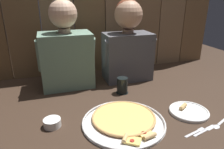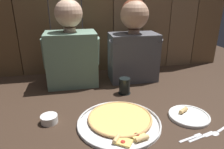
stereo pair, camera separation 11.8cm
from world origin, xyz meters
TOP-DOWN VIEW (x-y plane):
  - ground_plane at (0.00, 0.00)m, footprint 3.20×3.20m
  - pizza_tray at (-0.01, -0.11)m, footprint 0.42×0.42m
  - dinner_plate at (0.36, -0.14)m, footprint 0.21×0.21m
  - drinking_glass at (0.10, 0.21)m, footprint 0.08×0.08m
  - dipping_bowl at (-0.35, -0.04)m, footprint 0.08×0.08m
  - table_fork at (0.29, -0.29)m, footprint 0.13×0.05m
  - table_knife at (0.33, -0.30)m, footprint 0.15×0.06m
  - table_spoon at (0.43, -0.28)m, footprint 0.14×0.07m
  - diner_left at (-0.22, 0.44)m, footprint 0.38×0.23m
  - diner_right at (0.22, 0.44)m, footprint 0.38×0.21m

SIDE VIEW (x-z plane):
  - ground_plane at x=0.00m, z-range 0.00..0.00m
  - table_knife at x=0.33m, z-range 0.00..0.00m
  - table_fork at x=0.29m, z-range 0.00..0.01m
  - table_spoon at x=0.43m, z-range 0.00..0.01m
  - dinner_plate at x=0.36m, z-range -0.01..0.03m
  - pizza_tray at x=-0.01m, z-range 0.00..0.02m
  - dipping_bowl at x=-0.35m, z-range 0.00..0.04m
  - drinking_glass at x=0.10m, z-range 0.00..0.10m
  - diner_left at x=-0.22m, z-range -0.03..0.56m
  - diner_right at x=0.22m, z-range -0.01..0.57m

